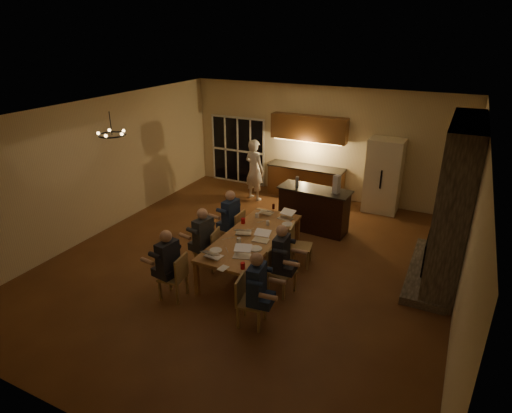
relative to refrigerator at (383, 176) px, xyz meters
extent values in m
plane|color=brown|center=(-1.90, -4.15, -1.00)|extent=(9.00, 9.00, 0.00)
cube|color=#CAB18F|center=(-1.90, 0.37, 0.60)|extent=(8.00, 0.04, 3.20)
cube|color=#CAB18F|center=(-5.92, -4.15, 0.60)|extent=(0.04, 9.00, 3.20)
cube|color=#CAB18F|center=(2.12, -4.15, 0.60)|extent=(0.04, 9.00, 3.20)
cube|color=white|center=(-1.90, -4.15, 2.22)|extent=(8.00, 9.00, 0.04)
cube|color=black|center=(-4.60, 0.32, 0.05)|extent=(1.86, 0.08, 2.10)
cube|color=#74685B|center=(1.80, -2.95, 0.60)|extent=(0.58, 2.50, 3.20)
cube|color=beige|center=(0.00, 0.00, 0.00)|extent=(0.90, 0.68, 2.00)
cube|color=#B98A4A|center=(-1.78, -4.28, -0.62)|extent=(1.10, 2.79, 0.75)
cube|color=black|center=(-1.25, -1.97, -0.46)|extent=(1.78, 0.77, 1.08)
imported|color=white|center=(-3.47, -0.79, -0.11)|extent=(0.75, 0.60, 1.78)
torus|color=black|center=(-4.38, -5.15, 1.75)|extent=(0.53, 0.53, 0.03)
cylinder|color=white|center=(-1.88, -4.66, -0.20)|extent=(0.09, 0.09, 0.10)
cylinder|color=white|center=(-1.71, -3.68, -0.20)|extent=(0.07, 0.07, 0.10)
cylinder|color=white|center=(-2.09, -3.42, -0.20)|extent=(0.09, 0.09, 0.10)
cylinder|color=red|center=(-1.35, -5.51, -0.19)|extent=(0.08, 0.08, 0.12)
cylinder|color=red|center=(-2.22, -3.84, -0.19)|extent=(0.09, 0.09, 0.12)
cylinder|color=#B2B2B7|center=(-1.76, -4.96, -0.19)|extent=(0.07, 0.07, 0.12)
cylinder|color=#3F0F0C|center=(-1.96, -2.82, -0.19)|extent=(0.06, 0.06, 0.12)
cylinder|color=white|center=(-1.47, -4.76, -0.24)|extent=(0.25, 0.25, 0.02)
cylinder|color=white|center=(-2.12, -5.16, -0.24)|extent=(0.24, 0.24, 0.02)
cylinder|color=white|center=(-1.34, -3.48, -0.24)|extent=(0.24, 0.24, 0.02)
cube|color=white|center=(-1.66, -5.65, -0.24)|extent=(0.17, 0.22, 0.01)
cylinder|color=#99999E|center=(-1.71, -1.97, 0.20)|extent=(0.08, 0.08, 0.24)
cube|color=silver|center=(-0.72, -2.01, 0.30)|extent=(0.18, 0.18, 0.43)
camera|label=1|loc=(1.75, -11.24, 3.70)|focal=30.00mm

